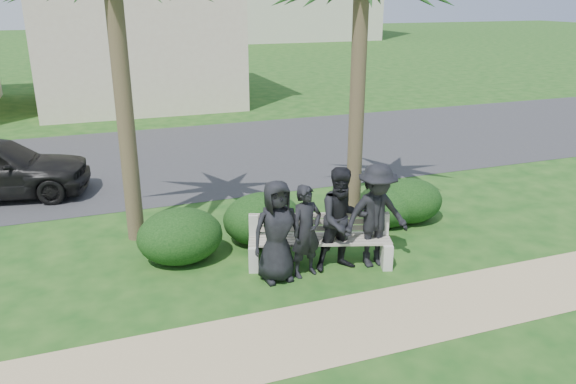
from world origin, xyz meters
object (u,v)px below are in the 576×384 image
object	(u,v)px
man_a	(277,231)
man_d	(376,216)
man_c	(342,220)
man_b	(306,231)
park_bench	(319,244)

from	to	relation	value
man_a	man_d	bearing A→B (deg)	-5.23
man_c	man_a	bearing A→B (deg)	-178.99
man_a	man_b	xyz separation A→B (m)	(0.51, -0.02, -0.07)
man_d	man_a	bearing A→B (deg)	179.09
man_c	man_d	xyz separation A→B (m)	(0.61, -0.06, 0.01)
park_bench	man_c	distance (m)	0.67
man_a	man_b	world-z (taller)	man_a
man_b	man_c	size ratio (longest dim) A/B	0.87
park_bench	man_b	size ratio (longest dim) A/B	1.65
park_bench	man_a	xyz separation A→B (m)	(-0.87, -0.27, 0.48)
park_bench	man_a	size ratio (longest dim) A/B	1.53
man_b	man_a	bearing A→B (deg)	163.79
park_bench	man_c	bearing A→B (deg)	-25.60
park_bench	man_b	bearing A→B (deg)	-123.49
man_b	park_bench	bearing A→B (deg)	24.05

